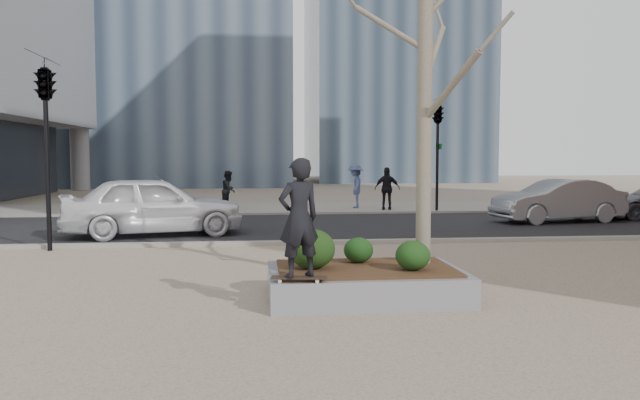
{
  "coord_description": "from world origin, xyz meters",
  "views": [
    {
      "loc": [
        -0.71,
        -9.49,
        2.21
      ],
      "look_at": [
        0.5,
        2.0,
        1.4
      ],
      "focal_mm": 35.0,
      "sensor_mm": 36.0,
      "label": 1
    }
  ],
  "objects": [
    {
      "name": "ground",
      "position": [
        0.0,
        0.0,
        0.0
      ],
      "size": [
        120.0,
        120.0,
        0.0
      ],
      "primitive_type": "plane",
      "color": "tan",
      "rests_on": "ground"
    },
    {
      "name": "street",
      "position": [
        0.0,
        10.0,
        0.01
      ],
      "size": [
        60.0,
        8.0,
        0.02
      ],
      "primitive_type": "cube",
      "color": "black",
      "rests_on": "ground"
    },
    {
      "name": "far_sidewalk",
      "position": [
        0.0,
        17.0,
        0.01
      ],
      "size": [
        60.0,
        6.0,
        0.02
      ],
      "primitive_type": "cube",
      "color": "gray",
      "rests_on": "ground"
    },
    {
      "name": "planter",
      "position": [
        1.0,
        0.0,
        0.23
      ],
      "size": [
        3.0,
        2.0,
        0.45
      ],
      "primitive_type": "cube",
      "color": "gray",
      "rests_on": "ground"
    },
    {
      "name": "planter_mulch",
      "position": [
        1.0,
        0.0,
        0.47
      ],
      "size": [
        2.7,
        1.7,
        0.04
      ],
      "primitive_type": "cube",
      "color": "#382314",
      "rests_on": "planter"
    },
    {
      "name": "sycamore_tree",
      "position": [
        2.0,
        0.3,
        3.79
      ],
      "size": [
        2.8,
        2.8,
        6.6
      ],
      "primitive_type": null,
      "color": "gray",
      "rests_on": "planter_mulch"
    },
    {
      "name": "shrub_left",
      "position": [
        0.16,
        -0.06,
        0.8
      ],
      "size": [
        0.72,
        0.72,
        0.61
      ],
      "primitive_type": "ellipsoid",
      "color": "#183310",
      "rests_on": "planter_mulch"
    },
    {
      "name": "shrub_middle",
      "position": [
        0.96,
        0.4,
        0.69
      ],
      "size": [
        0.48,
        0.48,
        0.41
      ],
      "primitive_type": "ellipsoid",
      "color": "black",
      "rests_on": "planter_mulch"
    },
    {
      "name": "shrub_right",
      "position": [
        1.66,
        -0.35,
        0.71
      ],
      "size": [
        0.53,
        0.53,
        0.45
      ],
      "primitive_type": "ellipsoid",
      "color": "black",
      "rests_on": "planter_mulch"
    },
    {
      "name": "skateboard",
      "position": [
        -0.1,
        -0.88,
        0.49
      ],
      "size": [
        0.8,
        0.31,
        0.08
      ],
      "primitive_type": null,
      "rotation": [
        0.0,
        0.0,
        -0.14
      ],
      "color": "black",
      "rests_on": "planter"
    },
    {
      "name": "skateboarder",
      "position": [
        -0.1,
        -0.88,
        1.36
      ],
      "size": [
        0.71,
        0.59,
        1.67
      ],
      "primitive_type": "imported",
      "rotation": [
        0.0,
        0.0,
        3.51
      ],
      "color": "black",
      "rests_on": "skateboard"
    },
    {
      "name": "police_car",
      "position": [
        -3.5,
        8.09,
        0.85
      ],
      "size": [
        5.21,
        3.03,
        1.67
      ],
      "primitive_type": "imported",
      "rotation": [
        0.0,
        0.0,
        1.8
      ],
      "color": "white",
      "rests_on": "street"
    },
    {
      "name": "car_silver",
      "position": [
        9.36,
        10.3,
        0.74
      ],
      "size": [
        4.52,
        2.13,
        1.43
      ],
      "primitive_type": "imported",
      "rotation": [
        0.0,
        0.0,
        4.86
      ],
      "color": "#9EA1A5",
      "rests_on": "street"
    },
    {
      "name": "pedestrian_a",
      "position": [
        -1.78,
        16.7,
        0.82
      ],
      "size": [
        0.81,
        0.92,
        1.59
      ],
      "primitive_type": "imported",
      "rotation": [
        0.0,
        0.0,
        1.25
      ],
      "color": "black",
      "rests_on": "far_sidewalk"
    },
    {
      "name": "pedestrian_b",
      "position": [
        3.55,
        16.63,
        0.95
      ],
      "size": [
        0.87,
        1.29,
        1.86
      ],
      "primitive_type": "imported",
      "rotation": [
        0.0,
        0.0,
        4.55
      ],
      "color": "#46517E",
      "rests_on": "far_sidewalk"
    },
    {
      "name": "pedestrian_c",
      "position": [
        4.69,
        15.51,
        0.9
      ],
      "size": [
        1.08,
        0.61,
        1.74
      ],
      "primitive_type": "imported",
      "rotation": [
        0.0,
        0.0,
        2.95
      ],
      "color": "black",
      "rests_on": "far_sidewalk"
    },
    {
      "name": "traffic_light_near",
      "position": [
        -5.5,
        5.6,
        2.25
      ],
      "size": [
        0.6,
        2.48,
        4.5
      ],
      "primitive_type": null,
      "color": "black",
      "rests_on": "ground"
    },
    {
      "name": "traffic_light_far",
      "position": [
        6.5,
        14.6,
        2.25
      ],
      "size": [
        0.6,
        2.48,
        4.5
      ],
      "primitive_type": null,
      "color": "black",
      "rests_on": "ground"
    }
  ]
}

